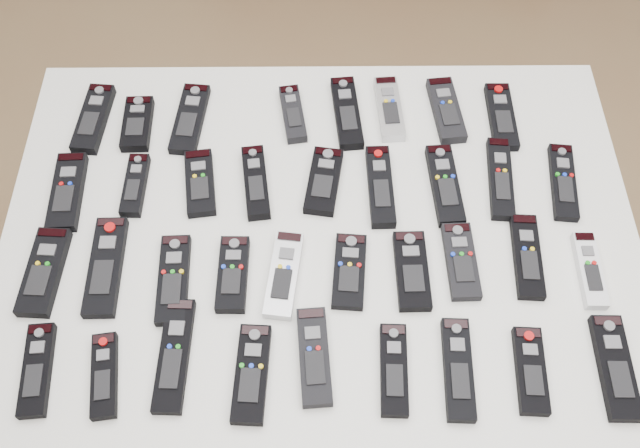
{
  "coord_description": "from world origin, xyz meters",
  "views": [
    {
      "loc": [
        -0.03,
        -0.78,
        1.97
      ],
      "look_at": [
        -0.02,
        -0.04,
        0.8
      ],
      "focal_mm": 40.0,
      "sensor_mm": 36.0,
      "label": 1
    }
  ],
  "objects_px": {
    "remote_26": "(589,270)",
    "remote_21": "(284,274)",
    "remote_12": "(324,181)",
    "remote_24": "(461,261)",
    "remote_9": "(135,185)",
    "remote_20": "(233,274)",
    "table": "(320,244)",
    "remote_3": "(293,114)",
    "remote_2": "(190,119)",
    "remote_8": "(67,192)",
    "remote_22": "(349,271)",
    "remote_30": "(252,374)",
    "remote_31": "(314,356)",
    "remote_27": "(37,370)",
    "remote_4": "(347,113)",
    "remote_5": "(389,109)",
    "remote_0": "(93,119)",
    "remote_32": "(394,370)",
    "remote_25": "(527,256)",
    "remote_13": "(380,186)",
    "remote_17": "(44,272)",
    "remote_18": "(106,266)",
    "remote_23": "(412,271)",
    "remote_6": "(446,110)",
    "remote_33": "(458,369)",
    "remote_14": "(445,185)",
    "remote_28": "(104,376)",
    "remote_7": "(501,117)",
    "remote_35": "(615,367)",
    "remote_1": "(137,124)",
    "remote_19": "(173,279)",
    "remote_11": "(256,182)",
    "remote_29": "(174,355)",
    "remote_34": "(531,371)",
    "remote_15": "(500,178)"
  },
  "relations": [
    {
      "from": "remote_12",
      "to": "remote_5",
      "type": "bearing_deg",
      "value": 61.88
    },
    {
      "from": "remote_25",
      "to": "remote_26",
      "type": "bearing_deg",
      "value": -11.72
    },
    {
      "from": "remote_14",
      "to": "remote_25",
      "type": "distance_m",
      "value": 0.22
    },
    {
      "from": "remote_8",
      "to": "remote_20",
      "type": "relative_size",
      "value": 1.18
    },
    {
      "from": "remote_24",
      "to": "remote_34",
      "type": "xyz_separation_m",
      "value": [
        0.1,
        -0.22,
        0.0
      ]
    },
    {
      "from": "remote_8",
      "to": "remote_25",
      "type": "xyz_separation_m",
      "value": [
        0.9,
        -0.16,
        -0.0
      ]
    },
    {
      "from": "remote_25",
      "to": "remote_20",
      "type": "bearing_deg",
      "value": -173.07
    },
    {
      "from": "remote_14",
      "to": "remote_15",
      "type": "height_order",
      "value": "remote_14"
    },
    {
      "from": "remote_29",
      "to": "remote_30",
      "type": "xyz_separation_m",
      "value": [
        0.14,
        -0.04,
        0.0
      ]
    },
    {
      "from": "remote_2",
      "to": "remote_24",
      "type": "distance_m",
      "value": 0.65
    },
    {
      "from": "remote_6",
      "to": "remote_33",
      "type": "bearing_deg",
      "value": -99.87
    },
    {
      "from": "table",
      "to": "remote_3",
      "type": "xyz_separation_m",
      "value": [
        -0.06,
        0.29,
        0.07
      ]
    },
    {
      "from": "table",
      "to": "remote_2",
      "type": "height_order",
      "value": "remote_2"
    },
    {
      "from": "remote_21",
      "to": "remote_31",
      "type": "xyz_separation_m",
      "value": [
        0.06,
        -0.16,
        0.0
      ]
    },
    {
      "from": "remote_26",
      "to": "remote_27",
      "type": "relative_size",
      "value": 0.94
    },
    {
      "from": "remote_35",
      "to": "table",
      "type": "bearing_deg",
      "value": 151.2
    },
    {
      "from": "remote_26",
      "to": "remote_21",
      "type": "bearing_deg",
      "value": -178.3
    },
    {
      "from": "remote_25",
      "to": "remote_28",
      "type": "bearing_deg",
      "value": -159.96
    },
    {
      "from": "remote_13",
      "to": "remote_15",
      "type": "bearing_deg",
      "value": 2.92
    },
    {
      "from": "table",
      "to": "remote_23",
      "type": "distance_m",
      "value": 0.21
    },
    {
      "from": "remote_11",
      "to": "remote_31",
      "type": "xyz_separation_m",
      "value": [
        0.12,
        -0.38,
        -0.0
      ]
    },
    {
      "from": "remote_12",
      "to": "remote_14",
      "type": "relative_size",
      "value": 0.83
    },
    {
      "from": "remote_22",
      "to": "remote_35",
      "type": "height_order",
      "value": "remote_35"
    },
    {
      "from": "remote_25",
      "to": "remote_0",
      "type": "bearing_deg",
      "value": 161.85
    },
    {
      "from": "remote_14",
      "to": "remote_33",
      "type": "distance_m",
      "value": 0.39
    },
    {
      "from": "remote_2",
      "to": "remote_17",
      "type": "xyz_separation_m",
      "value": [
        -0.24,
        -0.37,
        0.0
      ]
    },
    {
      "from": "remote_4",
      "to": "remote_17",
      "type": "relative_size",
      "value": 1.05
    },
    {
      "from": "remote_28",
      "to": "remote_31",
      "type": "xyz_separation_m",
      "value": [
        0.36,
        0.03,
        0.0
      ]
    },
    {
      "from": "remote_25",
      "to": "remote_26",
      "type": "distance_m",
      "value": 0.12
    },
    {
      "from": "remote_18",
      "to": "remote_17",
      "type": "bearing_deg",
      "value": -175.03
    },
    {
      "from": "remote_3",
      "to": "remote_13",
      "type": "xyz_separation_m",
      "value": [
        0.18,
        -0.19,
        0.0
      ]
    },
    {
      "from": "remote_6",
      "to": "remote_31",
      "type": "distance_m",
      "value": 0.64
    },
    {
      "from": "remote_22",
      "to": "remote_30",
      "type": "height_order",
      "value": "remote_30"
    },
    {
      "from": "remote_1",
      "to": "remote_19",
      "type": "bearing_deg",
      "value": -74.12
    },
    {
      "from": "remote_4",
      "to": "remote_21",
      "type": "xyz_separation_m",
      "value": [
        -0.13,
        -0.4,
        -0.0
      ]
    },
    {
      "from": "remote_1",
      "to": "remote_4",
      "type": "relative_size",
      "value": 0.73
    },
    {
      "from": "remote_3",
      "to": "remote_4",
      "type": "height_order",
      "value": "remote_4"
    },
    {
      "from": "remote_4",
      "to": "remote_28",
      "type": "relative_size",
      "value": 1.25
    },
    {
      "from": "remote_12",
      "to": "remote_24",
      "type": "relative_size",
      "value": 0.98
    },
    {
      "from": "remote_17",
      "to": "remote_13",
      "type": "bearing_deg",
      "value": 19.98
    },
    {
      "from": "remote_9",
      "to": "remote_20",
      "type": "xyz_separation_m",
      "value": [
        0.21,
        -0.21,
        0.0
      ]
    },
    {
      "from": "remote_12",
      "to": "remote_17",
      "type": "bearing_deg",
      "value": -149.83
    },
    {
      "from": "remote_0",
      "to": "remote_32",
      "type": "height_order",
      "value": "remote_0"
    },
    {
      "from": "remote_27",
      "to": "remote_30",
      "type": "height_order",
      "value": "remote_30"
    },
    {
      "from": "remote_24",
      "to": "remote_26",
      "type": "distance_m",
      "value": 0.24
    },
    {
      "from": "remote_12",
      "to": "remote_23",
      "type": "bearing_deg",
      "value": -42.95
    },
    {
      "from": "remote_22",
      "to": "remote_27",
      "type": "xyz_separation_m",
      "value": [
        -0.55,
        -0.19,
        0.0
      ]
    },
    {
      "from": "remote_2",
      "to": "remote_12",
      "type": "bearing_deg",
      "value": -24.39
    },
    {
      "from": "remote_18",
      "to": "remote_21",
      "type": "distance_m",
      "value": 0.34
    },
    {
      "from": "remote_7",
      "to": "remote_14",
      "type": "height_order",
      "value": "remote_14"
    }
  ]
}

